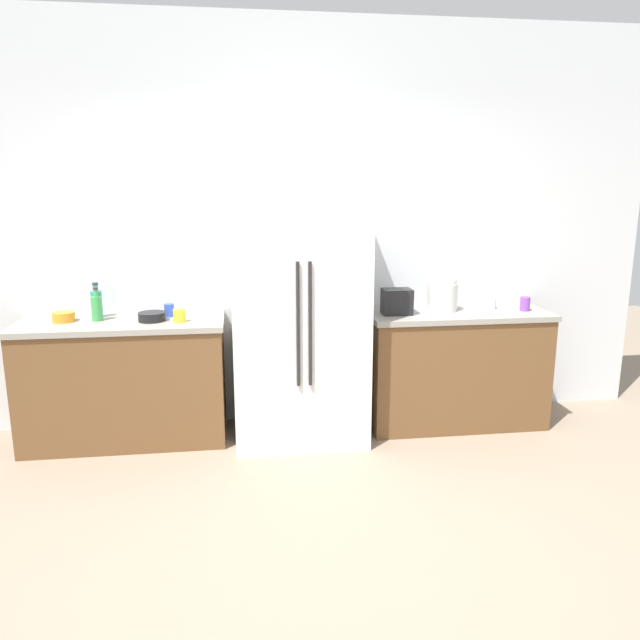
% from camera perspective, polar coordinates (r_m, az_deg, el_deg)
% --- Properties ---
extents(ground_plane, '(11.15, 11.15, 0.00)m').
position_cam_1_polar(ground_plane, '(3.37, 1.38, -20.31)').
color(ground_plane, gray).
extents(kitchen_back_panel, '(5.57, 0.10, 3.01)m').
position_cam_1_polar(kitchen_back_panel, '(4.69, -2.21, 8.69)').
color(kitchen_back_panel, silver).
rests_on(kitchen_back_panel, ground_plane).
extents(counter_left, '(1.43, 0.59, 0.89)m').
position_cam_1_polar(counter_left, '(4.61, -17.79, -5.45)').
color(counter_left, brown).
rests_on(counter_left, ground_plane).
extents(counter_right, '(1.37, 0.59, 0.89)m').
position_cam_1_polar(counter_right, '(4.82, 12.45, -4.32)').
color(counter_right, brown).
rests_on(counter_right, ground_plane).
extents(refrigerator, '(0.94, 0.74, 1.85)m').
position_cam_1_polar(refrigerator, '(4.35, -2.04, 0.66)').
color(refrigerator, white).
rests_on(refrigerator, ground_plane).
extents(toaster, '(0.21, 0.16, 0.19)m').
position_cam_1_polar(toaster, '(4.51, 7.20, 1.73)').
color(toaster, black).
rests_on(toaster, counter_right).
extents(rice_cooker, '(0.23, 0.23, 0.31)m').
position_cam_1_polar(rice_cooker, '(4.68, 11.41, 2.71)').
color(rice_cooker, silver).
rests_on(rice_cooker, counter_right).
extents(bottle_a, '(0.08, 0.08, 0.25)m').
position_cam_1_polar(bottle_a, '(4.64, -20.18, 1.50)').
color(bottle_a, teal).
rests_on(bottle_a, counter_left).
extents(bottle_b, '(0.07, 0.07, 0.24)m').
position_cam_1_polar(bottle_b, '(4.53, -20.17, 1.10)').
color(bottle_b, green).
rests_on(bottle_b, counter_left).
extents(cup_a, '(0.09, 0.09, 0.09)m').
position_cam_1_polar(cup_a, '(4.33, -13.02, 0.39)').
color(cup_a, yellow).
rests_on(cup_a, counter_left).
extents(cup_b, '(0.07, 0.07, 0.09)m').
position_cam_1_polar(cup_b, '(4.53, -13.94, 0.90)').
color(cup_b, blue).
rests_on(cup_b, counter_left).
extents(cup_c, '(0.07, 0.07, 0.11)m').
position_cam_1_polar(cup_c, '(4.85, 18.65, 1.45)').
color(cup_c, purple).
rests_on(cup_c, counter_right).
extents(cup_d, '(0.08, 0.08, 0.08)m').
position_cam_1_polar(cup_d, '(4.85, 15.68, 1.52)').
color(cup_d, white).
rests_on(cup_d, counter_right).
extents(bowl_a, '(0.15, 0.15, 0.07)m').
position_cam_1_polar(bowl_a, '(4.60, -22.89, 0.27)').
color(bowl_a, orange).
rests_on(bowl_a, counter_left).
extents(bowl_b, '(0.19, 0.19, 0.06)m').
position_cam_1_polar(bowl_b, '(4.42, -15.46, 0.31)').
color(bowl_b, black).
rests_on(bowl_b, counter_left).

